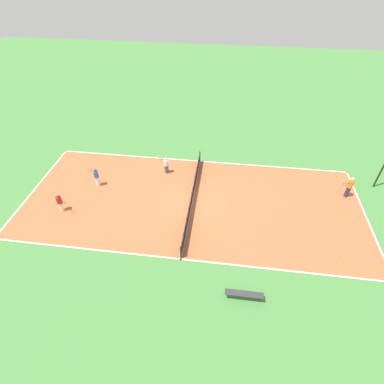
# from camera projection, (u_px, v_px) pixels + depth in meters

# --- Properties ---
(ground_plane) EXTENTS (80.00, 80.00, 0.00)m
(ground_plane) POSITION_uv_depth(u_px,v_px,m) (192.00, 202.00, 21.09)
(ground_plane) COLOR #47843D
(court_surface) EXTENTS (10.08, 23.54, 0.02)m
(court_surface) POSITION_uv_depth(u_px,v_px,m) (192.00, 202.00, 21.08)
(court_surface) COLOR #C66038
(court_surface) RESTS_ON ground_plane
(tennis_net) EXTENTS (9.88, 0.10, 0.99)m
(tennis_net) POSITION_uv_depth(u_px,v_px,m) (192.00, 196.00, 20.75)
(tennis_net) COLOR black
(tennis_net) RESTS_ON court_surface
(bench) EXTENTS (0.36, 1.97, 0.45)m
(bench) POSITION_uv_depth(u_px,v_px,m) (244.00, 294.00, 15.24)
(bench) COLOR #333338
(bench) RESTS_ON ground_plane
(player_near_blue) EXTENTS (0.69, 0.98, 1.52)m
(player_near_blue) POSITION_uv_depth(u_px,v_px,m) (96.00, 176.00, 21.90)
(player_near_blue) COLOR white
(player_near_blue) RESTS_ON court_surface
(player_center_orange) EXTENTS (0.78, 0.96, 1.68)m
(player_center_orange) POSITION_uv_depth(u_px,v_px,m) (350.00, 186.00, 20.87)
(player_center_orange) COLOR navy
(player_center_orange) RESTS_ON court_surface
(player_far_white) EXTENTS (0.79, 0.96, 1.39)m
(player_far_white) POSITION_uv_depth(u_px,v_px,m) (166.00, 164.00, 23.14)
(player_far_white) COLOR #4C4C51
(player_far_white) RESTS_ON court_surface
(player_coach_red) EXTENTS (0.78, 0.96, 1.38)m
(player_coach_red) POSITION_uv_depth(u_px,v_px,m) (60.00, 202.00, 19.90)
(player_coach_red) COLOR white
(player_coach_red) RESTS_ON court_surface
(tennis_ball_far_baseline) EXTENTS (0.07, 0.07, 0.07)m
(tennis_ball_far_baseline) POSITION_uv_depth(u_px,v_px,m) (230.00, 213.00, 20.15)
(tennis_ball_far_baseline) COLOR #CCE033
(tennis_ball_far_baseline) RESTS_ON court_surface
(tennis_ball_right_alley) EXTENTS (0.07, 0.07, 0.07)m
(tennis_ball_right_alley) POSITION_uv_depth(u_px,v_px,m) (340.00, 212.00, 20.25)
(tennis_ball_right_alley) COLOR #CCE033
(tennis_ball_right_alley) RESTS_ON court_surface
(tennis_ball_left_sideline) EXTENTS (0.07, 0.07, 0.07)m
(tennis_ball_left_sideline) POSITION_uv_depth(u_px,v_px,m) (336.00, 258.00, 17.37)
(tennis_ball_left_sideline) COLOR #CCE033
(tennis_ball_left_sideline) RESTS_ON court_surface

